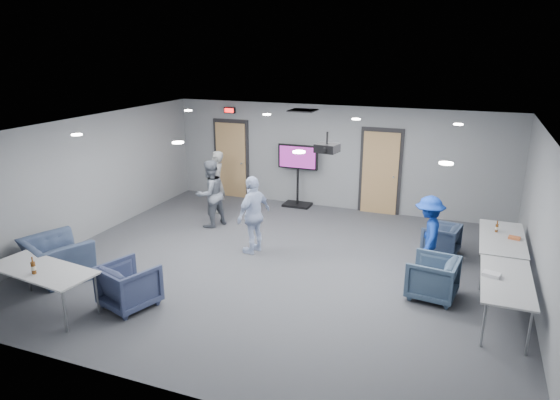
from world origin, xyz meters
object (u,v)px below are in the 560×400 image
(chair_front_b, at_px, (57,259))
(chair_right_b, at_px, (432,278))
(table_right_a, at_px, (502,239))
(bottle_right, at_px, (497,228))
(person_a, at_px, (217,182))
(table_right_b, at_px, (507,282))
(person_d, at_px, (428,234))
(table_front_left, at_px, (42,271))
(tv_stand, at_px, (298,172))
(chair_front_a, at_px, (129,285))
(person_c, at_px, (254,215))
(bottle_front, at_px, (33,268))
(chair_right_a, at_px, (441,239))
(person_b, at_px, (210,194))
(projector, at_px, (327,148))

(chair_front_b, bearing_deg, chair_right_b, -141.55)
(table_right_a, bearing_deg, bottle_right, 21.69)
(person_a, xyz_separation_m, table_right_b, (6.70, -3.23, -0.12))
(person_d, relative_size, table_right_a, 0.78)
(person_a, height_order, table_front_left, person_a)
(person_d, bearing_deg, table_front_left, -59.50)
(person_a, relative_size, tv_stand, 0.96)
(chair_front_a, bearing_deg, person_c, -90.52)
(person_d, height_order, chair_right_b, person_d)
(chair_front_a, distance_m, bottle_front, 1.47)
(person_c, height_order, bottle_front, person_c)
(chair_front_a, bearing_deg, chair_front_b, 6.63)
(person_a, relative_size, table_right_b, 0.90)
(table_right_b, height_order, bottle_right, bottle_right)
(person_d, bearing_deg, chair_right_a, 164.71)
(person_b, distance_m, table_front_left, 4.54)
(chair_front_a, bearing_deg, person_d, -125.79)
(tv_stand, bearing_deg, projector, -63.77)
(person_d, bearing_deg, chair_front_a, -57.68)
(chair_front_a, relative_size, chair_front_b, 0.71)
(person_d, bearing_deg, person_b, -101.68)
(chair_front_b, distance_m, projector, 5.36)
(chair_front_b, bearing_deg, tv_stand, -91.37)
(chair_right_b, xyz_separation_m, table_front_left, (-5.81, -2.72, 0.32))
(person_c, distance_m, chair_front_a, 3.03)
(person_d, distance_m, tv_stand, 4.70)
(person_c, distance_m, table_right_b, 4.88)
(person_a, xyz_separation_m, chair_front_a, (0.99, -4.89, -0.43))
(chair_right_a, height_order, chair_right_b, chair_right_b)
(table_front_left, bearing_deg, person_c, 64.89)
(chair_front_a, xyz_separation_m, bottle_front, (-1.16, -0.78, 0.46))
(person_b, relative_size, chair_right_a, 2.30)
(chair_front_a, bearing_deg, projector, -118.93)
(person_c, bearing_deg, chair_right_b, 94.58)
(table_right_b, bearing_deg, bottle_front, 109.56)
(chair_right_b, xyz_separation_m, projector, (-2.00, 0.29, 2.04))
(person_a, distance_m, chair_front_a, 5.01)
(table_right_b, xyz_separation_m, bottle_right, (-0.10, 2.15, 0.13))
(person_b, relative_size, bottle_front, 5.70)
(chair_right_b, height_order, table_right_a, table_right_a)
(person_b, distance_m, chair_right_a, 5.27)
(person_b, bearing_deg, tv_stand, 171.47)
(person_d, relative_size, projector, 3.45)
(table_right_b, bearing_deg, tv_stand, 47.76)
(person_c, xyz_separation_m, bottle_front, (-2.13, -3.62, 0.02))
(projector, bearing_deg, chair_right_b, 1.01)
(chair_right_a, relative_size, projector, 1.62)
(projector, bearing_deg, bottle_front, -130.52)
(chair_front_b, height_order, table_front_left, chair_front_b)
(chair_right_a, distance_m, chair_front_b, 7.53)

